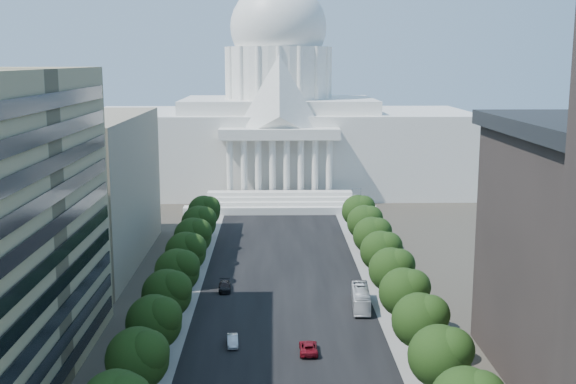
{
  "coord_description": "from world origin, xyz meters",
  "views": [
    {
      "loc": [
        -1.79,
        -44.81,
        41.09
      ],
      "look_at": [
        0.88,
        84.01,
        17.38
      ],
      "focal_mm": 45.0,
      "sensor_mm": 36.0,
      "label": 1
    }
  ],
  "objects": [
    {
      "name": "streetlight_f",
      "position": [
        19.9,
        135.0,
        5.82
      ],
      "size": [
        2.61,
        0.44,
        9.0
      ],
      "color": "gray",
      "rests_on": "ground"
    },
    {
      "name": "tree_l_h",
      "position": [
        -17.66,
        95.81,
        6.45
      ],
      "size": [
        7.79,
        7.6,
        9.97
      ],
      "color": "#33261C",
      "rests_on": "ground"
    },
    {
      "name": "tree_l_j",
      "position": [
        -17.66,
        119.81,
        6.45
      ],
      "size": [
        7.79,
        7.6,
        9.97
      ],
      "color": "#33261C",
      "rests_on": "ground"
    },
    {
      "name": "city_bus",
      "position": [
        12.87,
        70.73,
        1.62
      ],
      "size": [
        3.56,
        11.82,
        3.25
      ],
      "primitive_type": "imported",
      "rotation": [
        0.0,
        0.0,
        -0.07
      ],
      "color": "silver",
      "rests_on": "ground"
    },
    {
      "name": "tree_l_i",
      "position": [
        -17.66,
        107.81,
        6.45
      ],
      "size": [
        7.79,
        7.6,
        9.97
      ],
      "color": "#33261C",
      "rests_on": "ground"
    },
    {
      "name": "tree_r_c",
      "position": [
        18.34,
        35.81,
        6.45
      ],
      "size": [
        7.79,
        7.6,
        9.97
      ],
      "color": "#33261C",
      "rests_on": "ground"
    },
    {
      "name": "streetlight_c",
      "position": [
        19.9,
        60.0,
        5.82
      ],
      "size": [
        2.61,
        0.44,
        9.0
      ],
      "color": "gray",
      "rests_on": "ground"
    },
    {
      "name": "capitol",
      "position": [
        0.0,
        184.89,
        20.01
      ],
      "size": [
        120.0,
        56.0,
        73.0
      ],
      "color": "white",
      "rests_on": "ground"
    },
    {
      "name": "tree_l_c",
      "position": [
        -17.66,
        35.81,
        6.45
      ],
      "size": [
        7.79,
        7.6,
        9.97
      ],
      "color": "#33261C",
      "rests_on": "ground"
    },
    {
      "name": "tree_r_e",
      "position": [
        18.34,
        59.81,
        6.45
      ],
      "size": [
        7.79,
        7.6,
        9.97
      ],
      "color": "#33261C",
      "rests_on": "ground"
    },
    {
      "name": "tree_r_i",
      "position": [
        18.34,
        107.81,
        6.45
      ],
      "size": [
        7.79,
        7.6,
        9.97
      ],
      "color": "#33261C",
      "rests_on": "ground"
    },
    {
      "name": "tree_l_d",
      "position": [
        -17.66,
        47.81,
        6.45
      ],
      "size": [
        7.79,
        7.6,
        9.97
      ],
      "color": "#33261C",
      "rests_on": "ground"
    },
    {
      "name": "sidewalk_right",
      "position": [
        19.0,
        90.0,
        0.0
      ],
      "size": [
        8.0,
        260.0,
        0.02
      ],
      "primitive_type": "cube",
      "color": "gray",
      "rests_on": "ground"
    },
    {
      "name": "streetlight_d",
      "position": [
        19.9,
        85.0,
        5.82
      ],
      "size": [
        2.61,
        0.44,
        9.0
      ],
      "color": "gray",
      "rests_on": "ground"
    },
    {
      "name": "tree_r_f",
      "position": [
        18.34,
        71.81,
        6.45
      ],
      "size": [
        7.79,
        7.6,
        9.97
      ],
      "color": "#33261C",
      "rests_on": "ground"
    },
    {
      "name": "tree_r_d",
      "position": [
        18.34,
        47.81,
        6.45
      ],
      "size": [
        7.79,
        7.6,
        9.97
      ],
      "color": "#33261C",
      "rests_on": "ground"
    },
    {
      "name": "tree_l_e",
      "position": [
        -17.66,
        59.81,
        6.45
      ],
      "size": [
        7.79,
        7.6,
        9.97
      ],
      "color": "#33261C",
      "rests_on": "ground"
    },
    {
      "name": "streetlight_e",
      "position": [
        19.9,
        110.0,
        5.82
      ],
      "size": [
        2.61,
        0.44,
        9.0
      ],
      "color": "gray",
      "rests_on": "ground"
    },
    {
      "name": "tree_l_f",
      "position": [
        -17.66,
        71.81,
        6.45
      ],
      "size": [
        7.79,
        7.6,
        9.97
      ],
      "color": "#33261C",
      "rests_on": "ground"
    },
    {
      "name": "car_silver",
      "position": [
        -7.8,
        54.75,
        0.73
      ],
      "size": [
        1.9,
        4.56,
        1.47
      ],
      "primitive_type": "imported",
      "rotation": [
        0.0,
        0.0,
        0.08
      ],
      "color": "#B8BAC0",
      "rests_on": "ground"
    },
    {
      "name": "tree_r_j",
      "position": [
        18.34,
        119.81,
        6.45
      ],
      "size": [
        7.79,
        7.6,
        9.97
      ],
      "color": "#33261C",
      "rests_on": "ground"
    },
    {
      "name": "road_asphalt",
      "position": [
        0.0,
        90.0,
        0.0
      ],
      "size": [
        30.0,
        260.0,
        0.01
      ],
      "primitive_type": "cube",
      "color": "black",
      "rests_on": "ground"
    },
    {
      "name": "car_red",
      "position": [
        3.12,
        51.84,
        0.77
      ],
      "size": [
        2.56,
        5.53,
        1.53
      ],
      "primitive_type": "imported",
      "rotation": [
        0.0,
        0.0,
        3.14
      ],
      "color": "maroon",
      "rests_on": "ground"
    },
    {
      "name": "tree_r_g",
      "position": [
        18.34,
        83.81,
        6.45
      ],
      "size": [
        7.79,
        7.6,
        9.97
      ],
      "color": "#33261C",
      "rests_on": "ground"
    },
    {
      "name": "sidewalk_left",
      "position": [
        -19.0,
        90.0,
        0.0
      ],
      "size": [
        8.0,
        260.0,
        0.02
      ],
      "primitive_type": "cube",
      "color": "gray",
      "rests_on": "ground"
    },
    {
      "name": "office_block_left_far",
      "position": [
        -48.0,
        100.0,
        15.0
      ],
      "size": [
        38.0,
        52.0,
        30.0
      ],
      "primitive_type": "cube",
      "color": "gray",
      "rests_on": "ground"
    },
    {
      "name": "car_dark_b",
      "position": [
        -10.64,
        80.14,
        0.78
      ],
      "size": [
        2.47,
        5.47,
        1.55
      ],
      "primitive_type": "imported",
      "rotation": [
        0.0,
        0.0,
        0.06
      ],
      "color": "black",
      "rests_on": "ground"
    },
    {
      "name": "streetlight_b",
      "position": [
        19.9,
        35.0,
        5.82
      ],
      "size": [
        2.61,
        0.44,
        9.0
      ],
      "color": "gray",
      "rests_on": "ground"
    },
    {
      "name": "tree_r_h",
      "position": [
        18.34,
        95.81,
        6.45
      ],
      "size": [
        7.79,
        7.6,
        9.97
      ],
      "color": "#33261C",
      "rests_on": "ground"
    },
    {
      "name": "tree_l_g",
      "position": [
        -17.66,
        83.81,
        6.45
      ],
      "size": [
        7.79,
        7.6,
        9.97
      ],
      "color": "#33261C",
      "rests_on": "ground"
    }
  ]
}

